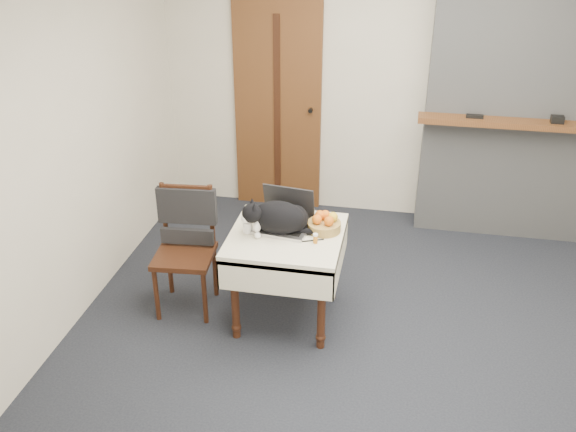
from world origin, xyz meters
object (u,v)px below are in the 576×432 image
(door, at_px, (278,107))
(pill_bottle, at_px, (315,238))
(side_table, at_px, (286,248))
(laptop, at_px, (285,218))
(fruit_basket, at_px, (324,224))
(chair, at_px, (186,231))
(cream_jar, at_px, (248,227))
(cat, at_px, (280,218))

(door, height_order, pill_bottle, door)
(side_table, xyz_separation_m, laptop, (-0.03, 0.11, 0.18))
(side_table, height_order, fruit_basket, fruit_basket)
(fruit_basket, distance_m, chair, 1.02)
(fruit_basket, xyz_separation_m, chair, (-1.01, -0.02, -0.15))
(side_table, relative_size, laptop, 1.90)
(pill_bottle, xyz_separation_m, fruit_basket, (0.03, 0.19, 0.02))
(side_table, relative_size, cream_jar, 10.16)
(door, relative_size, side_table, 2.56)
(laptop, xyz_separation_m, cream_jar, (-0.24, -0.13, -0.03))
(door, height_order, side_table, door)
(door, bearing_deg, cat, -77.71)
(cream_jar, xyz_separation_m, fruit_basket, (0.52, 0.12, 0.02))
(side_table, distance_m, laptop, 0.21)
(cat, distance_m, cream_jar, 0.24)
(door, xyz_separation_m, cat, (0.40, -1.85, -0.18))
(cat, height_order, fruit_basket, cat)
(laptop, height_order, fruit_basket, laptop)
(chair, bearing_deg, cat, -10.03)
(cream_jar, xyz_separation_m, pill_bottle, (0.49, -0.06, -0.00))
(fruit_basket, bearing_deg, door, 111.67)
(laptop, bearing_deg, cat, -90.75)
(door, distance_m, cat, 1.90)
(side_table, xyz_separation_m, chair, (-0.76, 0.08, 0.01))
(side_table, bearing_deg, laptop, 106.55)
(cat, relative_size, fruit_basket, 2.42)
(side_table, bearing_deg, pill_bottle, -21.75)
(pill_bottle, bearing_deg, side_table, 158.25)
(door, xyz_separation_m, fruit_basket, (0.70, -1.76, -0.25))
(cat, xyz_separation_m, cream_jar, (-0.22, -0.03, -0.08))
(pill_bottle, bearing_deg, fruit_basket, 79.99)
(laptop, bearing_deg, cream_jar, -143.42)
(door, height_order, fruit_basket, door)
(fruit_basket, bearing_deg, pill_bottle, -100.01)
(laptop, height_order, chair, laptop)
(door, relative_size, cat, 3.52)
(side_table, bearing_deg, cream_jar, -174.71)
(cat, distance_m, pill_bottle, 0.29)
(side_table, height_order, cat, cat)
(door, relative_size, cream_jar, 26.06)
(pill_bottle, distance_m, fruit_basket, 0.19)
(cat, height_order, chair, cat)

